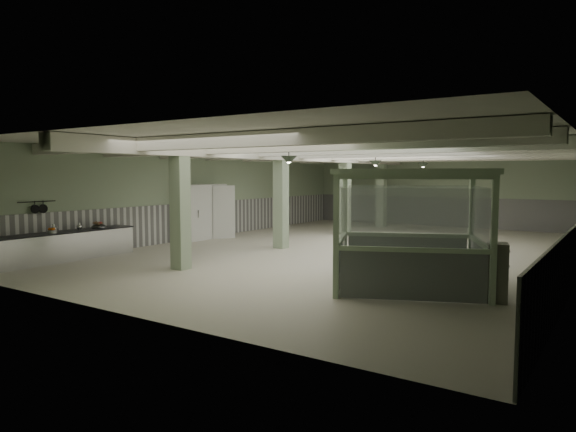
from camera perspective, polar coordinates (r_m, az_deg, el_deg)
The scene contains 33 objects.
floor at distance 18.32m, azimuth 7.48°, elevation -3.78°, with size 20.00×20.00×0.00m, color beige.
ceiling at distance 18.15m, azimuth 7.60°, elevation 7.54°, with size 14.00×20.00×0.02m, color silver.
wall_back at distance 27.47m, azimuth 16.79°, elevation 2.64°, with size 14.00×0.02×3.60m, color #90A584.
wall_front at distance 10.19m, azimuth -18.11°, elevation -0.51°, with size 14.00×0.02×3.60m, color #90A584.
wall_left at distance 22.14m, azimuth -8.96°, elevation 2.34°, with size 0.02×20.00×3.60m, color #90A584.
wainscot_left at distance 22.19m, azimuth -8.88°, elevation -0.38°, with size 0.05×19.90×1.50m, color silver.
wainscot_back at distance 27.50m, azimuth 16.72°, elevation 0.45°, with size 13.90×0.05×1.50m, color silver.
girder at distance 19.37m, azimuth 0.89°, elevation 6.74°, with size 0.45×19.90×0.40m, color silver.
beam_a at distance 11.88m, azimuth -8.71°, elevation 8.19°, with size 13.90×0.35×0.32m, color silver.
beam_b at distance 13.83m, azimuth -1.65°, elevation 7.74°, with size 13.90×0.35×0.32m, color silver.
beam_c at distance 15.93m, azimuth 3.60°, elevation 7.32°, with size 13.90×0.35×0.32m, color silver.
beam_d at distance 18.14m, azimuth 7.60°, elevation 6.97°, with size 13.90×0.35×0.32m, color silver.
beam_e at distance 20.41m, azimuth 10.71°, elevation 6.67°, with size 13.90×0.35×0.32m, color silver.
beam_f at distance 22.73m, azimuth 13.19°, elevation 6.41°, with size 13.90×0.35×0.32m, color silver.
beam_g at distance 25.08m, azimuth 15.20°, elevation 6.20°, with size 13.90×0.35×0.32m, color silver.
column_a at distance 14.70m, azimuth -11.89°, elevation 1.14°, with size 0.42×0.42×3.60m, color #97AD8B.
column_b at distance 18.54m, azimuth -0.79°, elevation 1.95°, with size 0.42×0.42×3.60m, color #97AD8B.
column_c at distance 22.84m, azimuth 6.34°, elevation 2.43°, with size 0.42×0.42×3.60m, color #97AD8B.
column_d at distance 26.45m, azimuth 10.33°, elevation 2.69°, with size 0.42×0.42×3.60m, color #97AD8B.
hook_rail at distance 17.27m, azimuth -26.12°, elevation 1.44°, with size 0.02×0.02×1.20m, color black.
pendant_front at distance 13.53m, azimuth 0.09°, elevation 6.24°, with size 0.44×0.44×0.22m, color #313E2F.
pendant_mid at distance 18.37m, azimuth 9.68°, elevation 5.76°, with size 0.44×0.44×0.22m, color #313E2F.
pendant_back at distance 23.02m, azimuth 14.78°, elevation 5.44°, with size 0.44×0.44×0.22m, color #313E2F.
prep_counter at distance 17.37m, azimuth -23.60°, elevation -3.06°, with size 0.82×4.69×0.91m.
pitcher_near at distance 17.17m, azimuth -24.59°, elevation -1.27°, with size 0.17×0.20×0.26m, color silver, non-canonical shape.
pitcher_far at distance 17.63m, azimuth -22.18°, elevation -1.07°, with size 0.17×0.19×0.24m, color silver, non-canonical shape.
veg_colander at distance 17.93m, azimuth -20.29°, elevation -0.97°, with size 0.48×0.48×0.22m, color #3A3A3E, non-canonical shape.
orange_bowl at distance 16.96m, azimuth -24.73°, elevation -1.62°, with size 0.27×0.27×0.10m, color #B2B2B7.
skillet_near at distance 17.19m, azimuth -26.29°, elevation 0.69°, with size 0.27×0.27×0.04m, color black.
skillet_far at distance 17.32m, azimuth -25.55°, elevation 0.74°, with size 0.27×0.27×0.04m, color black.
walkin_cooler at distance 21.36m, azimuth -9.57°, elevation 0.53°, with size 1.07×2.54×2.32m.
guard_booth at distance 12.30m, azimuth 13.39°, elevation 0.74°, with size 4.34×4.06×2.79m.
filing_cabinet at distance 11.69m, azimuth 22.22°, elevation -5.82°, with size 0.40×0.57×1.24m, color #595C4D.
Camera 1 is at (7.99, -16.27, 2.68)m, focal length 32.00 mm.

